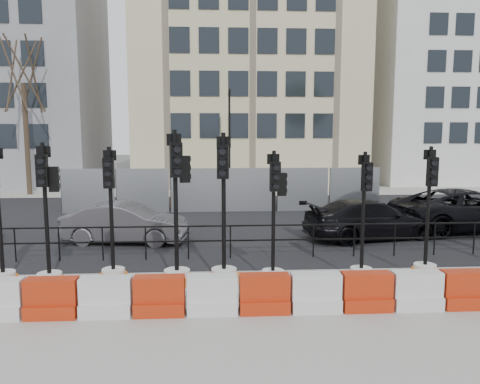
{
  "coord_description": "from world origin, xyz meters",
  "views": [
    {
      "loc": [
        -0.51,
        -11.84,
        3.67
      ],
      "look_at": [
        0.38,
        3.0,
        1.71
      ],
      "focal_mm": 35.0,
      "sensor_mm": 36.0,
      "label": 1
    }
  ],
  "objects": [
    {
      "name": "sidewalk_far",
      "position": [
        0.0,
        16.0,
        0.01
      ],
      "size": [
        40.0,
        4.0,
        0.02
      ],
      "primitive_type": "cube",
      "color": "gray",
      "rests_on": "ground"
    },
    {
      "name": "car_d",
      "position": [
        8.89,
        4.65,
        0.77
      ],
      "size": [
        4.32,
        6.35,
        1.54
      ],
      "primitive_type": "imported",
      "rotation": [
        0.0,
        0.0,
        1.73
      ],
      "color": "black",
      "rests_on": "ground"
    },
    {
      "name": "traffic_signal_c",
      "position": [
        -2.88,
        -0.9,
        0.68
      ],
      "size": [
        0.65,
        0.65,
        3.3
      ],
      "rotation": [
        0.0,
        0.0,
        -0.0
      ],
      "color": "silver",
      "rests_on": "ground"
    },
    {
      "name": "tree_bare_far",
      "position": [
        -11.0,
        15.5,
        6.65
      ],
      "size": [
        2.0,
        2.0,
        9.0
      ],
      "color": "#473828",
      "rests_on": "ground"
    },
    {
      "name": "car_c",
      "position": [
        4.87,
        3.47,
        0.67
      ],
      "size": [
        3.82,
        5.44,
        1.35
      ],
      "primitive_type": "imported",
      "rotation": [
        0.0,
        0.0,
        1.79
      ],
      "color": "black",
      "rests_on": "ground"
    },
    {
      "name": "traffic_signal_d",
      "position": [
        -1.33,
        -1.22,
        0.88
      ],
      "size": [
        0.73,
        0.73,
        3.69
      ],
      "rotation": [
        0.0,
        0.0,
        0.29
      ],
      "color": "silver",
      "rests_on": "ground"
    },
    {
      "name": "building_grey",
      "position": [
        -14.0,
        21.99,
        7.0
      ],
      "size": [
        11.0,
        9.06,
        14.0
      ],
      "color": "gray",
      "rests_on": "ground"
    },
    {
      "name": "lamp_post_far",
      "position": [
        0.5,
        14.98,
        3.22
      ],
      "size": [
        0.12,
        0.56,
        6.0
      ],
      "color": "black",
      "rests_on": "ground"
    },
    {
      "name": "traffic_signal_b",
      "position": [
        -4.26,
        -1.18,
        0.81
      ],
      "size": [
        0.67,
        0.67,
        3.41
      ],
      "rotation": [
        0.0,
        0.0,
        0.07
      ],
      "color": "silver",
      "rests_on": "ground"
    },
    {
      "name": "traffic_signal_f",
      "position": [
        0.92,
        -1.21,
        0.77
      ],
      "size": [
        0.63,
        0.63,
        3.22
      ],
      "rotation": [
        0.0,
        0.0,
        0.14
      ],
      "color": "silver",
      "rests_on": "ground"
    },
    {
      "name": "traffic_signal_e",
      "position": [
        -0.25,
        -1.16,
        0.75
      ],
      "size": [
        0.71,
        0.71,
        3.63
      ],
      "rotation": [
        0.0,
        0.0,
        -0.12
      ],
      "color": "silver",
      "rests_on": "ground"
    },
    {
      "name": "road",
      "position": [
        0.0,
        7.0,
        0.01
      ],
      "size": [
        40.0,
        14.0,
        0.03
      ],
      "primitive_type": "cube",
      "color": "black",
      "rests_on": "ground"
    },
    {
      "name": "traffic_signal_a",
      "position": [
        -5.39,
        -1.02,
        0.69
      ],
      "size": [
        0.66,
        0.66,
        3.36
      ],
      "rotation": [
        0.0,
        0.0,
        -0.24
      ],
      "color": "silver",
      "rests_on": "ground"
    },
    {
      "name": "barrier_row",
      "position": [
        0.0,
        -2.8,
        0.37
      ],
      "size": [
        16.75,
        0.5,
        0.8
      ],
      "color": "#B32F0E",
      "rests_on": "ground"
    },
    {
      "name": "traffic_signal_h",
      "position": [
        4.72,
        -0.97,
        0.68
      ],
      "size": [
        0.65,
        0.65,
        3.3
      ],
      "rotation": [
        0.0,
        0.0,
        -0.01
      ],
      "color": "silver",
      "rests_on": "ground"
    },
    {
      "name": "car_b",
      "position": [
        -3.34,
        3.36,
        0.66
      ],
      "size": [
        2.47,
        4.39,
        1.32
      ],
      "primitive_type": "imported",
      "rotation": [
        0.0,
        0.0,
        1.44
      ],
      "color": "#444448",
      "rests_on": "ground"
    },
    {
      "name": "heras_fencing",
      "position": [
        -0.01,
        9.8,
        0.68
      ],
      "size": [
        14.33,
        1.72,
        2.0
      ],
      "color": "gray",
      "rests_on": "ground"
    },
    {
      "name": "kerb_railing",
      "position": [
        0.0,
        1.2,
        0.69
      ],
      "size": [
        18.0,
        0.04,
        1.0
      ],
      "color": "black",
      "rests_on": "ground"
    },
    {
      "name": "ground",
      "position": [
        0.0,
        0.0,
        0.0
      ],
      "size": [
        120.0,
        120.0,
        0.0
      ],
      "primitive_type": "plane",
      "color": "#51514C",
      "rests_on": "ground"
    },
    {
      "name": "sidewalk_near",
      "position": [
        0.0,
        -3.0,
        0.01
      ],
      "size": [
        40.0,
        6.0,
        0.02
      ],
      "primitive_type": "cube",
      "color": "gray",
      "rests_on": "ground"
    },
    {
      "name": "building_white",
      "position": [
        17.0,
        21.99,
        8.0
      ],
      "size": [
        12.0,
        9.06,
        16.0
      ],
      "color": "silver",
      "rests_on": "ground"
    },
    {
      "name": "traffic_signal_g",
      "position": [
        3.07,
        -1.13,
        0.66
      ],
      "size": [
        0.63,
        0.63,
        3.18
      ],
      "rotation": [
        0.0,
        0.0,
        0.17
      ],
      "color": "silver",
      "rests_on": "ground"
    },
    {
      "name": "building_cream",
      "position": [
        2.0,
        21.99,
        9.0
      ],
      "size": [
        15.0,
        10.06,
        18.0
      ],
      "color": "beige",
      "rests_on": "ground"
    }
  ]
}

